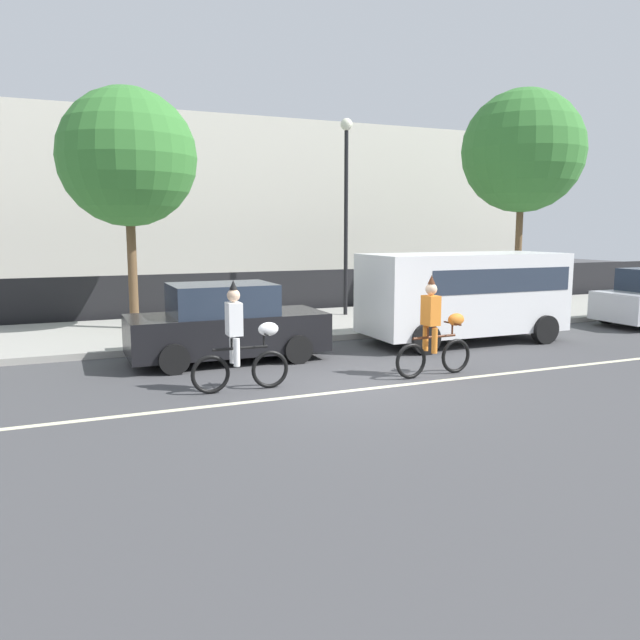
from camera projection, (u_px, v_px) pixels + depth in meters
ground_plane at (351, 383)px, 11.31m from camera, size 80.00×80.00×0.00m
road_centre_line at (363, 389)px, 10.85m from camera, size 36.00×0.14×0.01m
sidewalk_curb at (249, 327)px, 17.22m from camera, size 60.00×5.00×0.15m
fence_line at (223, 295)px, 19.77m from camera, size 40.00×0.08×1.40m
building_backdrop at (206, 211)px, 27.76m from camera, size 28.00×8.00×7.11m
parade_cyclist_zebra at (241, 343)px, 10.65m from camera, size 1.72×0.50×1.92m
parade_cyclist_orange at (435, 332)px, 11.76m from camera, size 1.72×0.50×1.92m
parked_van_white at (466, 290)px, 15.29m from camera, size 5.00×2.22×2.18m
parked_car_black at (226, 324)px, 13.12m from camera, size 4.10×1.92×1.64m
street_lamp_post at (346, 188)px, 18.68m from camera, size 0.36×0.36×5.86m
street_tree_near_lamp at (128, 158)px, 15.97m from camera, size 3.52×3.52×6.19m
street_tree_far_corner at (523, 151)px, 21.52m from camera, size 4.19×4.19×7.37m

